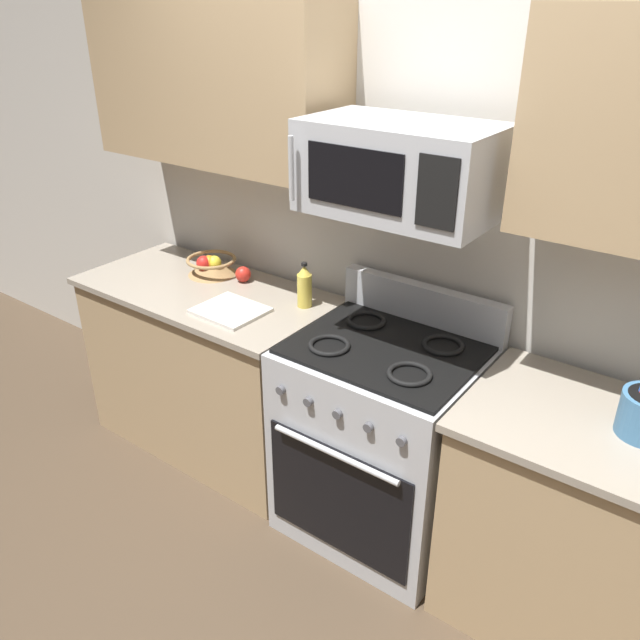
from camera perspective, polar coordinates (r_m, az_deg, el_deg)
ground_plane at (r=2.77m, az=-2.52°, el=-24.81°), size 16.00×16.00×0.00m
wall_back at (r=2.74m, az=10.62°, el=7.77°), size 8.00×0.10×2.60m
counter_left at (r=3.37m, az=-9.73°, el=-4.23°), size 1.29×0.65×0.91m
range_oven at (r=2.82m, az=5.51°, el=-10.46°), size 0.76×0.69×1.09m
counter_right at (r=2.61m, az=23.18°, el=-17.08°), size 1.00×0.65×0.91m
microwave at (r=2.33m, az=7.16°, el=13.26°), size 0.69×0.44×0.33m
upper_cabinets_left at (r=3.04m, az=-9.42°, el=20.04°), size 1.28×0.34×0.68m
fruit_basket at (r=3.29m, az=-9.70°, el=4.87°), size 0.25×0.25×0.11m
apple_loose at (r=3.19m, az=-6.89°, el=4.09°), size 0.08×0.08×0.08m
cutting_board at (r=2.89m, az=-8.01°, el=0.85°), size 0.30×0.26×0.02m
bottle_oil at (r=2.89m, az=-1.40°, el=3.01°), size 0.07×0.07×0.21m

